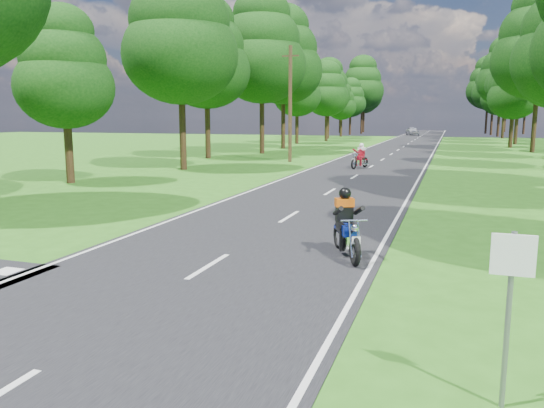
% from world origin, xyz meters
% --- Properties ---
extents(ground, '(160.00, 160.00, 0.00)m').
position_xyz_m(ground, '(0.00, 0.00, 0.00)').
color(ground, '#296116').
rests_on(ground, ground).
extents(main_road, '(7.00, 140.00, 0.02)m').
position_xyz_m(main_road, '(0.00, 50.00, 0.01)').
color(main_road, black).
rests_on(main_road, ground).
extents(road_markings, '(7.40, 140.00, 0.01)m').
position_xyz_m(road_markings, '(-0.14, 48.13, 0.02)').
color(road_markings, silver).
rests_on(road_markings, main_road).
extents(treeline, '(40.00, 115.35, 14.78)m').
position_xyz_m(treeline, '(1.43, 60.06, 8.25)').
color(treeline, black).
rests_on(treeline, ground).
extents(telegraph_pole, '(1.20, 0.26, 8.00)m').
position_xyz_m(telegraph_pole, '(-6.00, 28.00, 4.07)').
color(telegraph_pole, '#382616').
rests_on(telegraph_pole, ground).
extents(road_sign, '(0.45, 0.07, 2.00)m').
position_xyz_m(road_sign, '(5.50, -2.01, 1.34)').
color(road_sign, slate).
rests_on(road_sign, ground).
extents(rider_near_blue, '(1.36, 1.99, 1.58)m').
position_xyz_m(rider_near_blue, '(2.65, 3.75, 0.81)').
color(rider_near_blue, navy).
rests_on(rider_near_blue, main_road).
extents(rider_far_red, '(1.14, 1.96, 1.55)m').
position_xyz_m(rider_far_red, '(-0.52, 24.76, 0.80)').
color(rider_far_red, maroon).
rests_on(rider_far_red, main_road).
extents(distant_car, '(2.83, 4.42, 1.40)m').
position_xyz_m(distant_car, '(-1.67, 86.10, 0.72)').
color(distant_car, silver).
rests_on(distant_car, main_road).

